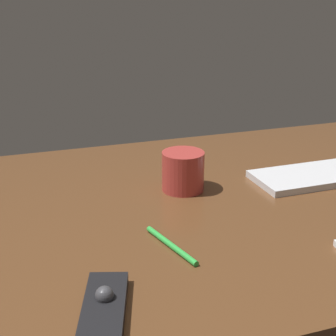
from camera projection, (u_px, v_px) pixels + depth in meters
The scene contains 4 objects.
desk at pixel (213, 204), 103.49cm from camera, with size 140.00×84.00×2.00cm, color brown.
media_remote at pixel (103, 312), 66.99cm from camera, with size 10.77×18.66×3.41cm.
coffee_mug at pixel (183, 171), 106.74cm from camera, with size 8.95×8.95×8.42cm, color #B23833.
pen at pixel (171, 245), 84.71cm from camera, with size 0.98×0.98×14.32cm, color green.
Camera 1 is at (-38.83, -86.30, 44.54)cm, focal length 54.08 mm.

